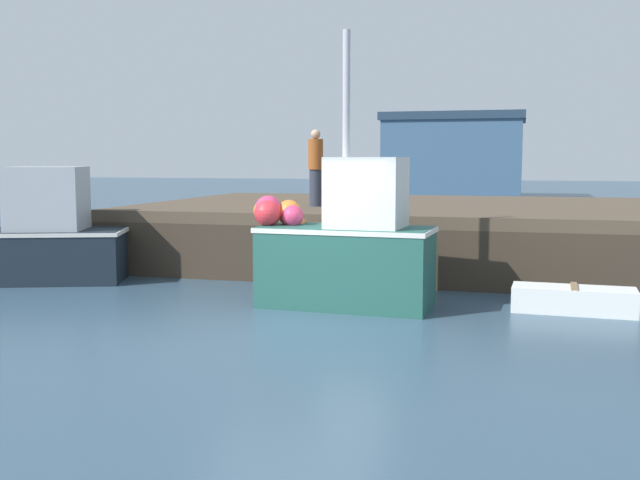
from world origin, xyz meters
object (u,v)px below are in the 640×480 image
rowboat (573,300)px  fishing_boat_near_right (345,245)px  dockworker (316,168)px  fishing_boat_near_left (31,240)px

rowboat → fishing_boat_near_right: bearing=-172.2°
rowboat → dockworker: (-5.45, 3.90, 2.08)m
dockworker → fishing_boat_near_left: bearing=-144.4°
rowboat → fishing_boat_near_left: bearing=178.3°
dockworker → rowboat: bearing=-35.5°
rowboat → dockworker: dockworker is taller
fishing_boat_near_right → fishing_boat_near_left: bearing=173.2°
fishing_boat_near_left → fishing_boat_near_right: bearing=-6.8°
dockworker → fishing_boat_near_right: bearing=-68.3°
fishing_boat_near_left → dockworker: (5.01, 3.59, 1.43)m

